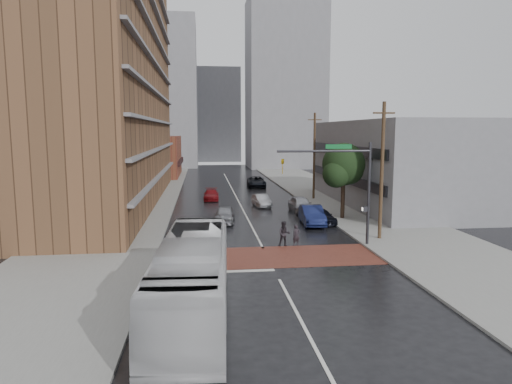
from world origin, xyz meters
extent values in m
plane|color=black|center=(0.00, 0.00, 0.00)|extent=(160.00, 160.00, 0.00)
cube|color=brown|center=(0.00, 0.50, 0.01)|extent=(14.00, 5.00, 0.02)
cube|color=gray|center=(-11.50, 25.00, 0.07)|extent=(9.00, 90.00, 0.15)
cube|color=gray|center=(11.50, 25.00, 0.07)|extent=(9.00, 90.00, 0.15)
cube|color=brown|center=(-14.00, 24.00, 14.00)|extent=(10.00, 44.00, 28.00)
cube|color=brown|center=(-12.00, 54.00, 3.50)|extent=(8.00, 16.00, 7.00)
cube|color=gray|center=(16.50, 20.00, 4.50)|extent=(11.00, 26.00, 9.00)
cube|color=gray|center=(-14.00, 78.00, 16.00)|extent=(18.00, 16.00, 32.00)
cube|color=gray|center=(14.00, 72.00, 18.00)|extent=(16.00, 14.00, 36.00)
cube|color=gray|center=(0.00, 95.00, 12.00)|extent=(12.00, 10.00, 24.00)
cylinder|color=#332319|center=(8.50, 12.00, 2.00)|extent=(0.36, 0.36, 4.00)
sphere|color=#1D3015|center=(8.50, 12.00, 5.00)|extent=(3.80, 3.80, 3.80)
sphere|color=#1D3015|center=(7.60, 11.20, 4.20)|extent=(2.40, 2.40, 2.40)
sphere|color=#1D3015|center=(9.30, 12.80, 4.40)|extent=(2.60, 2.60, 2.60)
cylinder|color=#2D2D33|center=(7.30, 2.50, 3.60)|extent=(0.20, 0.20, 7.20)
cylinder|color=#2D2D33|center=(4.10, 2.50, 6.60)|extent=(6.40, 0.16, 0.16)
imported|color=gold|center=(1.30, 2.50, 5.60)|extent=(0.20, 0.16, 1.00)
cube|color=#0C5926|center=(5.10, 2.50, 6.90)|extent=(1.80, 0.05, 0.30)
cube|color=#2D2D33|center=(7.05, 2.50, 2.60)|extent=(0.30, 0.30, 0.35)
cylinder|color=#473321|center=(8.80, 4.00, 5.00)|extent=(0.26, 0.26, 10.00)
cube|color=#473321|center=(8.80, 4.00, 9.20)|extent=(1.60, 0.12, 0.12)
cylinder|color=#473321|center=(8.80, 24.00, 5.00)|extent=(0.26, 0.26, 10.00)
cube|color=#473321|center=(8.80, 24.00, 9.20)|extent=(1.60, 0.12, 0.12)
imported|color=silver|center=(-4.51, -8.29, 1.71)|extent=(3.53, 12.39, 3.41)
imported|color=black|center=(2.38, 3.00, 0.75)|extent=(0.63, 0.51, 1.50)
imported|color=black|center=(1.53, 3.00, 0.88)|extent=(0.92, 0.75, 1.76)
imported|color=#93949A|center=(-2.17, 11.65, 0.72)|extent=(2.19, 4.40, 1.44)
imported|color=#B0B2B8|center=(2.13, 19.75, 0.64)|extent=(1.81, 4.04, 1.29)
imported|color=maroon|center=(-3.05, 25.10, 0.61)|extent=(1.85, 4.27, 1.22)
imported|color=black|center=(3.59, 36.61, 0.75)|extent=(2.76, 5.54, 1.51)
imported|color=#151D4B|center=(5.20, 10.00, 0.81)|extent=(2.06, 5.03, 1.62)
imported|color=black|center=(6.16, 10.56, 0.59)|extent=(2.21, 4.26, 1.18)
imported|color=#B4B6BC|center=(5.54, 16.00, 0.78)|extent=(2.04, 4.65, 1.56)
camera|label=1|loc=(-4.03, -27.37, 7.95)|focal=32.00mm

